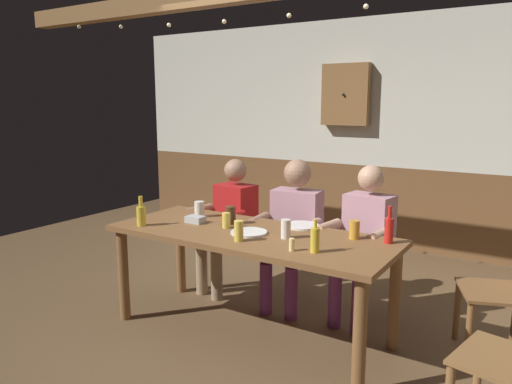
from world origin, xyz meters
TOP-DOWN VIEW (x-y plane):
  - ground_plane at (0.00, 0.00)m, footprint 8.15×8.15m
  - back_wall_upper at (0.00, 2.90)m, footprint 6.79×0.12m
  - back_wall_wainscot at (0.00, 2.90)m, footprint 6.79×0.12m
  - dining_table at (0.00, 0.19)m, footprint 2.07×0.83m
  - person_0 at (-0.63, 0.82)m, footprint 0.52×0.57m
  - person_1 at (0.01, 0.82)m, footprint 0.56×0.56m
  - person_2 at (0.61, 0.83)m, footprint 0.52×0.55m
  - chair_empty_near_right at (1.62, 0.80)m, footprint 0.57×0.57m
  - table_candle at (0.46, -0.04)m, footprint 0.04×0.04m
  - condiment_caddy at (-0.51, 0.20)m, footprint 0.14×0.10m
  - plate_0 at (0.01, 0.16)m, footprint 0.26×0.26m
  - plate_1 at (0.23, 0.53)m, footprint 0.27×0.27m
  - bottle_0 at (0.91, 0.45)m, footprint 0.06×0.06m
  - bottle_1 at (-0.79, -0.09)m, footprint 0.07×0.07m
  - bottle_2 at (0.59, 0.01)m, footprint 0.06×0.06m
  - pint_glass_0 at (0.68, 0.42)m, footprint 0.07×0.07m
  - pint_glass_1 at (-0.22, 0.20)m, footprint 0.06×0.06m
  - pint_glass_2 at (0.05, -0.04)m, footprint 0.06×0.06m
  - pint_glass_3 at (-0.26, 0.31)m, footprint 0.08×0.08m
  - pint_glass_4 at (0.29, 0.19)m, footprint 0.07×0.07m
  - pint_glass_5 at (-0.61, 0.37)m, footprint 0.08×0.08m
  - wall_dart_cabinet at (-0.36, 2.77)m, footprint 0.56×0.15m
  - string_lights at (0.00, 0.72)m, footprint 4.79×0.04m

SIDE VIEW (x-z plane):
  - ground_plane at x=0.00m, z-range 0.00..0.00m
  - back_wall_wainscot at x=0.00m, z-range 0.00..0.94m
  - chair_empty_near_right at x=1.62m, z-range 0.04..0.92m
  - person_0 at x=-0.63m, z-range 0.06..1.23m
  - dining_table at x=0.00m, z-range 0.28..1.04m
  - person_2 at x=0.61m, z-range 0.06..1.27m
  - person_1 at x=0.01m, z-range 0.07..1.28m
  - plate_0 at x=0.01m, z-range 0.76..0.78m
  - plate_1 at x=0.23m, z-range 0.76..0.78m
  - condiment_caddy at x=-0.51m, z-range 0.76..0.81m
  - table_candle at x=0.46m, z-range 0.76..0.84m
  - pint_glass_1 at x=-0.22m, z-range 0.76..0.88m
  - pint_glass_5 at x=-0.61m, z-range 0.76..0.89m
  - pint_glass_0 at x=0.68m, z-range 0.76..0.89m
  - pint_glass_4 at x=0.29m, z-range 0.76..0.89m
  - pint_glass_3 at x=-0.26m, z-range 0.76..0.90m
  - pint_glass_2 at x=0.05m, z-range 0.76..0.90m
  - bottle_2 at x=0.59m, z-range 0.74..0.95m
  - bottle_1 at x=-0.79m, z-range 0.73..0.96m
  - bottle_0 at x=0.91m, z-range 0.73..0.98m
  - wall_dart_cabinet at x=-0.36m, z-range 1.40..2.10m
  - back_wall_upper at x=0.00m, z-range 0.94..2.61m
  - string_lights at x=0.00m, z-range 2.28..2.42m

